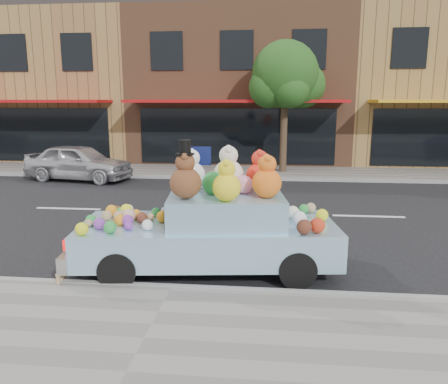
# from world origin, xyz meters

# --- Properties ---
(ground) EXTENTS (120.00, 120.00, 0.00)m
(ground) POSITION_xyz_m (0.00, 0.00, 0.00)
(ground) COLOR black
(ground) RESTS_ON ground
(near_sidewalk) EXTENTS (60.00, 3.00, 0.12)m
(near_sidewalk) POSITION_xyz_m (0.00, -6.50, 0.06)
(near_sidewalk) COLOR gray
(near_sidewalk) RESTS_ON ground
(far_sidewalk) EXTENTS (60.00, 3.00, 0.12)m
(far_sidewalk) POSITION_xyz_m (0.00, 6.50, 0.06)
(far_sidewalk) COLOR gray
(far_sidewalk) RESTS_ON ground
(near_kerb) EXTENTS (60.00, 0.12, 0.13)m
(near_kerb) POSITION_xyz_m (0.00, -5.00, 0.07)
(near_kerb) COLOR gray
(near_kerb) RESTS_ON ground
(far_kerb) EXTENTS (60.00, 0.12, 0.13)m
(far_kerb) POSITION_xyz_m (0.00, 5.00, 0.07)
(far_kerb) COLOR gray
(far_kerb) RESTS_ON ground
(storefront_left) EXTENTS (10.00, 9.80, 7.30)m
(storefront_left) POSITION_xyz_m (-10.00, 11.97, 3.64)
(storefront_left) COLOR olive
(storefront_left) RESTS_ON ground
(storefront_mid) EXTENTS (10.00, 9.80, 7.30)m
(storefront_mid) POSITION_xyz_m (0.00, 11.97, 3.64)
(storefront_mid) COLOR brown
(storefront_mid) RESTS_ON ground
(storefront_right) EXTENTS (10.00, 9.80, 7.30)m
(storefront_right) POSITION_xyz_m (10.00, 11.97, 3.64)
(storefront_right) COLOR olive
(storefront_right) RESTS_ON ground
(street_tree) EXTENTS (3.00, 2.70, 5.22)m
(street_tree) POSITION_xyz_m (2.03, 6.55, 3.69)
(street_tree) COLOR #38281C
(street_tree) RESTS_ON ground
(car_silver) EXTENTS (4.19, 2.25, 1.35)m
(car_silver) POSITION_xyz_m (-5.58, 4.32, 0.68)
(car_silver) COLOR silver
(car_silver) RESTS_ON ground
(art_car) EXTENTS (4.65, 2.24, 2.29)m
(art_car) POSITION_xyz_m (0.47, -3.99, 0.81)
(art_car) COLOR black
(art_car) RESTS_ON ground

